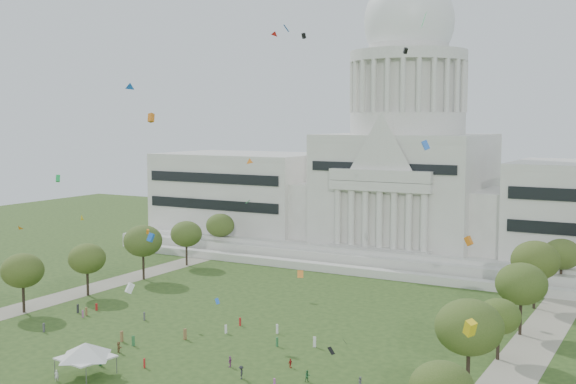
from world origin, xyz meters
name	(u,v)px	position (x,y,z in m)	size (l,w,h in m)	color
ground	(141,378)	(0.00, 0.00, 0.00)	(400.00, 400.00, 0.00)	#2A4319
capitol	(406,177)	(0.00, 113.59, 22.30)	(160.00, 64.50, 91.30)	beige
path_left	(62,297)	(-48.00, 30.00, 0.02)	(8.00, 160.00, 0.04)	gray
path_right	(514,372)	(48.00, 30.00, 0.02)	(8.00, 160.00, 0.04)	gray
row_tree_l_2	(23,271)	(-45.04, 17.30, 8.51)	(8.42, 8.42, 11.97)	black
row_tree_r_2	(469,327)	(44.17, 17.44, 9.66)	(9.55, 9.55, 13.58)	black
row_tree_l_3	(87,259)	(-44.09, 33.92, 8.21)	(8.12, 8.12, 11.55)	black
row_tree_r_3	(499,316)	(44.40, 34.48, 7.08)	(7.01, 7.01, 9.98)	black
row_tree_l_4	(143,241)	(-44.08, 52.42, 9.39)	(9.29, 9.29, 13.21)	black
row_tree_r_4	(521,284)	(44.76, 50.04, 9.29)	(9.19, 9.19, 13.06)	black
row_tree_l_5	(186,234)	(-45.22, 71.01, 8.42)	(8.33, 8.33, 11.85)	black
row_tree_r_5	(535,261)	(43.49, 70.19, 9.93)	(9.82, 9.82, 13.96)	black
row_tree_l_6	(220,225)	(-46.87, 89.14, 8.27)	(8.19, 8.19, 11.64)	black
row_tree_r_6	(562,254)	(45.96, 88.13, 8.51)	(8.42, 8.42, 11.97)	black
event_tent	(86,350)	(-7.76, -3.32, 4.12)	(10.85, 10.85, 5.31)	#4C4C4C
person_0	(360,382)	(29.92, 12.70, 0.77)	(0.75, 0.49, 1.54)	#4C4C51
person_2	(308,376)	(22.32, 10.83, 0.87)	(0.85, 0.52, 1.75)	#33723F
person_3	(241,372)	(13.13, 7.10, 1.00)	(1.29, 0.67, 2.00)	#26262B
person_4	(230,362)	(8.82, 10.64, 0.88)	(1.03, 0.56, 1.75)	#994C8C
person_5	(119,347)	(-11.20, 7.54, 0.92)	(1.71, 0.68, 1.84)	olive
person_7	(57,375)	(-10.10, -6.90, 0.86)	(0.63, 0.46, 1.73)	silver
person_8	(97,351)	(-13.34, 4.64, 0.80)	(0.78, 0.48, 1.60)	#B21E1E
person_10	(290,363)	(17.16, 14.94, 0.72)	(0.85, 0.46, 1.45)	#B21E1E
distant_crowd	(126,335)	(-14.93, 13.49, 0.83)	(59.55, 38.23, 1.92)	#33723F
kite_swarm	(201,191)	(3.55, 10.64, 27.30)	(93.97, 90.87, 66.02)	black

